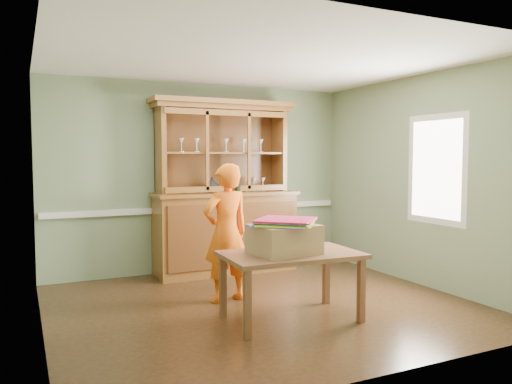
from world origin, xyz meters
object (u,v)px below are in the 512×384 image
dining_table (291,261)px  person (226,233)px  china_hutch (225,213)px  cardboard_box (284,239)px

dining_table → person: bearing=113.8°
dining_table → person: 0.98m
dining_table → person: person is taller
dining_table → china_hutch: bearing=87.9°
china_hutch → cardboard_box: 2.30m
china_hutch → cardboard_box: bearing=-96.9°
cardboard_box → person: bearing=105.7°
china_hutch → dining_table: bearing=-94.7°
china_hutch → person: china_hutch is taller
dining_table → cardboard_box: cardboard_box is taller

